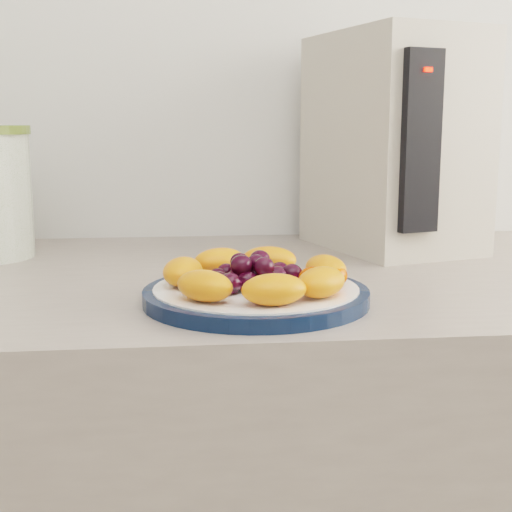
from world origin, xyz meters
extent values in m
cylinder|color=#0A1933|center=(0.03, 1.04, 0.91)|extent=(0.24, 0.24, 0.01)
cylinder|color=white|center=(0.03, 1.04, 0.91)|extent=(0.21, 0.21, 0.02)
cube|color=#BEB3A2|center=(0.26, 1.36, 1.06)|extent=(0.24, 0.29, 0.31)
cube|color=black|center=(0.26, 1.22, 1.06)|extent=(0.06, 0.03, 0.23)
cube|color=#FF0C05|center=(0.26, 1.21, 1.15)|extent=(0.01, 0.01, 0.01)
ellipsoid|color=orange|center=(0.10, 1.05, 0.93)|extent=(0.05, 0.07, 0.03)
ellipsoid|color=orange|center=(0.05, 1.11, 0.93)|extent=(0.07, 0.06, 0.03)
ellipsoid|color=orange|center=(-0.01, 1.11, 0.93)|extent=(0.07, 0.06, 0.03)
ellipsoid|color=orange|center=(-0.05, 1.06, 0.93)|extent=(0.05, 0.07, 0.03)
ellipsoid|color=orange|center=(-0.03, 0.99, 0.93)|extent=(0.07, 0.07, 0.03)
ellipsoid|color=orange|center=(0.03, 0.96, 0.93)|extent=(0.07, 0.05, 0.03)
ellipsoid|color=orange|center=(0.08, 0.99, 0.93)|extent=(0.07, 0.07, 0.03)
ellipsoid|color=black|center=(0.03, 1.04, 0.93)|extent=(0.02, 0.02, 0.02)
ellipsoid|color=black|center=(0.05, 1.04, 0.93)|extent=(0.02, 0.02, 0.02)
ellipsoid|color=black|center=(0.04, 1.06, 0.93)|extent=(0.02, 0.02, 0.02)
ellipsoid|color=black|center=(0.02, 1.06, 0.93)|extent=(0.02, 0.02, 0.02)
ellipsoid|color=black|center=(0.00, 1.04, 0.93)|extent=(0.02, 0.02, 0.02)
ellipsoid|color=black|center=(0.02, 1.02, 0.93)|extent=(0.02, 0.02, 0.02)
ellipsoid|color=black|center=(0.04, 1.02, 0.93)|extent=(0.02, 0.02, 0.02)
ellipsoid|color=black|center=(0.07, 1.05, 0.93)|extent=(0.02, 0.02, 0.02)
ellipsoid|color=black|center=(0.05, 1.07, 0.93)|extent=(0.02, 0.02, 0.02)
ellipsoid|color=black|center=(0.04, 1.08, 0.93)|extent=(0.02, 0.02, 0.02)
ellipsoid|color=black|center=(0.02, 1.08, 0.93)|extent=(0.02, 0.02, 0.02)
ellipsoid|color=black|center=(0.00, 1.07, 0.93)|extent=(0.02, 0.02, 0.02)
ellipsoid|color=black|center=(-0.01, 1.05, 0.93)|extent=(0.02, 0.02, 0.02)
ellipsoid|color=black|center=(-0.01, 1.03, 0.93)|extent=(0.02, 0.02, 0.02)
ellipsoid|color=black|center=(0.00, 1.01, 0.93)|extent=(0.02, 0.02, 0.02)
ellipsoid|color=black|center=(0.03, 1.04, 0.94)|extent=(0.02, 0.02, 0.02)
ellipsoid|color=black|center=(0.03, 1.06, 0.94)|extent=(0.02, 0.02, 0.02)
ellipsoid|color=black|center=(0.01, 1.05, 0.94)|extent=(0.02, 0.02, 0.02)
ellipsoid|color=black|center=(0.01, 1.03, 0.94)|extent=(0.02, 0.02, 0.02)
ellipsoid|color=black|center=(0.03, 1.02, 0.94)|extent=(0.02, 0.02, 0.02)
ellipsoid|color=#E73300|center=(0.08, 1.03, 0.93)|extent=(0.03, 0.03, 0.02)
ellipsoid|color=#E73300|center=(0.11, 1.03, 0.93)|extent=(0.04, 0.03, 0.02)
ellipsoid|color=#E73300|center=(0.09, 1.01, 0.93)|extent=(0.04, 0.04, 0.02)
camera|label=1|loc=(-0.05, 0.32, 1.08)|focal=50.00mm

